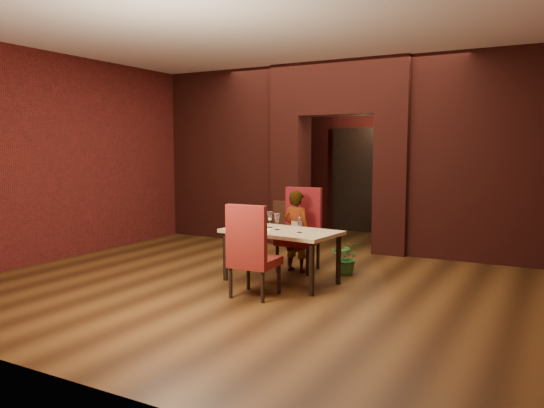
# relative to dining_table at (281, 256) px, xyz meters

# --- Properties ---
(floor) EXTENTS (8.00, 8.00, 0.00)m
(floor) POSITION_rel_dining_table_xyz_m (-0.23, 0.62, -0.34)
(floor) COLOR #452811
(floor) RESTS_ON ground
(ceiling) EXTENTS (7.00, 8.00, 0.04)m
(ceiling) POSITION_rel_dining_table_xyz_m (-0.23, 0.62, 2.86)
(ceiling) COLOR silver
(ceiling) RESTS_ON ground
(wall_back) EXTENTS (7.00, 0.04, 3.20)m
(wall_back) POSITION_rel_dining_table_xyz_m (-0.23, 4.62, 1.26)
(wall_back) COLOR maroon
(wall_back) RESTS_ON ground
(wall_front) EXTENTS (7.00, 0.04, 3.20)m
(wall_front) POSITION_rel_dining_table_xyz_m (-0.23, -3.38, 1.26)
(wall_front) COLOR maroon
(wall_front) RESTS_ON ground
(wall_left) EXTENTS (0.04, 8.00, 3.20)m
(wall_left) POSITION_rel_dining_table_xyz_m (-3.73, 0.62, 1.26)
(wall_left) COLOR maroon
(wall_left) RESTS_ON ground
(pillar_left) EXTENTS (0.55, 0.55, 2.30)m
(pillar_left) POSITION_rel_dining_table_xyz_m (-1.18, 2.62, 0.81)
(pillar_left) COLOR maroon
(pillar_left) RESTS_ON ground
(pillar_right) EXTENTS (0.55, 0.55, 2.30)m
(pillar_right) POSITION_rel_dining_table_xyz_m (0.72, 2.62, 0.81)
(pillar_right) COLOR maroon
(pillar_right) RESTS_ON ground
(lintel) EXTENTS (2.45, 0.55, 0.90)m
(lintel) POSITION_rel_dining_table_xyz_m (-0.23, 2.62, 2.41)
(lintel) COLOR maroon
(lintel) RESTS_ON ground
(wing_wall_left) EXTENTS (2.28, 0.35, 3.20)m
(wing_wall_left) POSITION_rel_dining_table_xyz_m (-2.59, 2.62, 1.26)
(wing_wall_left) COLOR maroon
(wing_wall_left) RESTS_ON ground
(wing_wall_right) EXTENTS (2.28, 0.35, 3.20)m
(wing_wall_right) POSITION_rel_dining_table_xyz_m (2.13, 2.62, 1.26)
(wing_wall_right) COLOR maroon
(wing_wall_right) RESTS_ON ground
(vent_panel) EXTENTS (0.40, 0.03, 0.50)m
(vent_panel) POSITION_rel_dining_table_xyz_m (-1.18, 2.32, 0.21)
(vent_panel) COLOR #A34E2F
(vent_panel) RESTS_ON ground
(rear_door) EXTENTS (0.90, 0.08, 2.10)m
(rear_door) POSITION_rel_dining_table_xyz_m (-0.63, 4.56, 0.71)
(rear_door) COLOR black
(rear_door) RESTS_ON ground
(rear_door_frame) EXTENTS (1.02, 0.04, 2.22)m
(rear_door_frame) POSITION_rel_dining_table_xyz_m (-0.63, 4.52, 0.71)
(rear_door_frame) COLOR black
(rear_door_frame) RESTS_ON ground
(dining_table) EXTENTS (1.54, 0.97, 0.69)m
(dining_table) POSITION_rel_dining_table_xyz_m (0.00, 0.00, 0.00)
(dining_table) COLOR tan
(dining_table) RESTS_ON ground
(chair_far) EXTENTS (0.58, 0.58, 1.18)m
(chair_far) POSITION_rel_dining_table_xyz_m (-0.09, 0.68, 0.24)
(chair_far) COLOR maroon
(chair_far) RESTS_ON ground
(chair_near) EXTENTS (0.52, 0.52, 1.10)m
(chair_near) POSITION_rel_dining_table_xyz_m (0.04, -0.73, 0.21)
(chair_near) COLOR maroon
(chair_near) RESTS_ON ground
(person_seated) EXTENTS (0.45, 0.33, 1.15)m
(person_seated) POSITION_rel_dining_table_xyz_m (-0.09, 0.63, 0.23)
(person_seated) COLOR white
(person_seated) RESTS_ON ground
(wine_glass_a) EXTENTS (0.09, 0.09, 0.21)m
(wine_glass_a) POSITION_rel_dining_table_xyz_m (-0.23, 0.11, 0.45)
(wine_glass_a) COLOR white
(wine_glass_a) RESTS_ON dining_table
(wine_glass_b) EXTENTS (0.09, 0.09, 0.21)m
(wine_glass_b) POSITION_rel_dining_table_xyz_m (-0.05, -0.01, 0.45)
(wine_glass_b) COLOR white
(wine_glass_b) RESTS_ON dining_table
(wine_glass_c) EXTENTS (0.08, 0.08, 0.19)m
(wine_glass_c) POSITION_rel_dining_table_xyz_m (0.30, -0.08, 0.44)
(wine_glass_c) COLOR white
(wine_glass_c) RESTS_ON dining_table
(tasting_sheet) EXTENTS (0.32, 0.26, 0.00)m
(tasting_sheet) POSITION_rel_dining_table_xyz_m (-0.25, -0.11, 0.34)
(tasting_sheet) COLOR white
(tasting_sheet) RESTS_ON dining_table
(wine_bucket) EXTENTS (0.20, 0.20, 0.24)m
(wine_bucket) POSITION_rel_dining_table_xyz_m (-0.53, -0.09, 0.46)
(wine_bucket) COLOR silver
(wine_bucket) RESTS_ON dining_table
(water_bottle) EXTENTS (0.06, 0.06, 0.27)m
(water_bottle) POSITION_rel_dining_table_xyz_m (-0.37, 0.05, 0.48)
(water_bottle) COLOR white
(water_bottle) RESTS_ON dining_table
(potted_plant) EXTENTS (0.51, 0.47, 0.47)m
(potted_plant) POSITION_rel_dining_table_xyz_m (0.60, 0.82, -0.11)
(potted_plant) COLOR #2A6C28
(potted_plant) RESTS_ON ground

